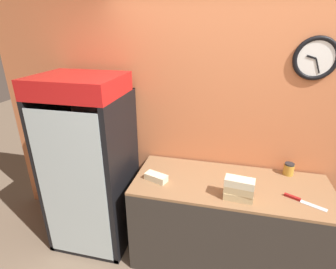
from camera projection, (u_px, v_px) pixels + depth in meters
The scene contains 9 objects.
wall_back at pixel (236, 122), 2.60m from camera, with size 5.20×0.09×2.70m.
prep_counter at pixel (227, 222), 2.58m from camera, with size 1.79×0.73×0.90m.
beverage_cooler at pixel (92, 154), 2.70m from camera, with size 0.79×0.73×1.83m.
sandwich_stack_bottom at pixel (238, 196), 2.18m from camera, with size 0.24×0.12×0.07m.
sandwich_stack_middle at pixel (239, 189), 2.15m from camera, with size 0.25×0.14×0.07m.
sandwich_stack_top at pixel (240, 182), 2.13m from camera, with size 0.25×0.14×0.07m.
sandwich_flat_left at pixel (156, 177), 2.44m from camera, with size 0.23×0.16×0.06m.
chefs_knife at pixel (299, 200), 2.17m from camera, with size 0.31×0.18×0.02m.
condiment_jar at pixel (289, 169), 2.53m from camera, with size 0.10×0.10×0.12m.
Camera 1 is at (-0.09, -1.20, 2.24)m, focal length 28.00 mm.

